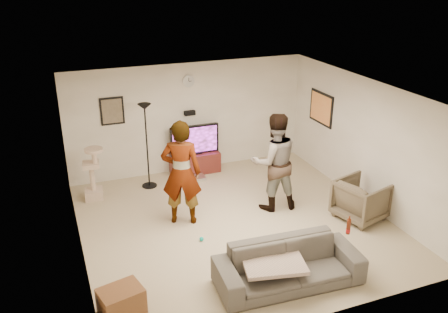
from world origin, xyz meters
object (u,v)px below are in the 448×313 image
object	(u,v)px
side_table	(121,301)
person_left	(181,173)
tv_stand	(195,163)
beer_bottle	(349,227)
person_right	(274,162)
sofa	(289,265)
tv	(194,140)
armchair	(361,200)
cat_tree	(92,174)
floor_lamp	(147,146)

from	to	relation	value
side_table	person_left	bearing A→B (deg)	54.35
tv_stand	beer_bottle	xyz separation A→B (m)	(1.04, -4.43, 0.54)
person_right	sofa	size ratio (longest dim) A/B	0.88
person_right	sofa	world-z (taller)	person_right
tv	armchair	distance (m)	3.91
cat_tree	person_right	xyz separation A→B (m)	(3.26, -1.66, 0.42)
tv_stand	cat_tree	size ratio (longest dim) A/B	1.00
cat_tree	side_table	xyz separation A→B (m)	(-0.08, -3.67, -0.36)
tv	beer_bottle	size ratio (longest dim) A/B	4.52
sofa	cat_tree	bearing A→B (deg)	124.77
floor_lamp	side_table	distance (m)	4.11
person_left	tv	bearing A→B (deg)	-91.76
armchair	sofa	bearing A→B (deg)	104.24
floor_lamp	cat_tree	size ratio (longest dim) A/B	1.66
cat_tree	person_left	size ratio (longest dim) A/B	0.56
cat_tree	tv_stand	bearing A→B (deg)	12.26
person_right	sofa	xyz separation A→B (m)	(-0.87, -2.26, -0.65)
tv_stand	side_table	size ratio (longest dim) A/B	1.92
armchair	side_table	distance (m)	4.80
tv_stand	floor_lamp	size ratio (longest dim) A/B	0.61
sofa	side_table	distance (m)	2.48
person_left	person_right	bearing A→B (deg)	-161.28
tv	armchair	bearing A→B (deg)	-54.59
sofa	side_table	size ratio (longest dim) A/B	3.79
sofa	side_table	bearing A→B (deg)	177.70
tv_stand	person_right	world-z (taller)	person_right
armchair	side_table	world-z (taller)	armchair
tv	tv_stand	bearing A→B (deg)	0.00
person_right	beer_bottle	bearing A→B (deg)	100.25
tv	cat_tree	size ratio (longest dim) A/B	1.01
tv	sofa	xyz separation A→B (m)	(0.03, -4.43, -0.48)
sofa	beer_bottle	xyz separation A→B (m)	(1.01, 0.00, 0.45)
person_right	beer_bottle	distance (m)	2.28
beer_bottle	side_table	size ratio (longest dim) A/B	0.43
tv_stand	tv	xyz separation A→B (m)	(0.00, 0.00, 0.57)
beer_bottle	armchair	bearing A→B (deg)	46.32
sofa	beer_bottle	bearing A→B (deg)	3.47
side_table	person_right	bearing A→B (deg)	31.07
side_table	beer_bottle	bearing A→B (deg)	-4.10
person_left	tv_stand	bearing A→B (deg)	-91.76
tv	person_right	distance (m)	2.36
cat_tree	beer_bottle	world-z (taller)	cat_tree
tv	armchair	xyz separation A→B (m)	(2.25, -3.17, -0.41)
tv	floor_lamp	world-z (taller)	floor_lamp
tv_stand	person_right	bearing A→B (deg)	-67.40
beer_bottle	person_right	bearing A→B (deg)	93.56
person_right	tv	bearing A→B (deg)	-60.72
beer_bottle	side_table	bearing A→B (deg)	175.90
floor_lamp	armchair	size ratio (longest dim) A/B	2.17
armchair	person_right	bearing A→B (deg)	38.10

